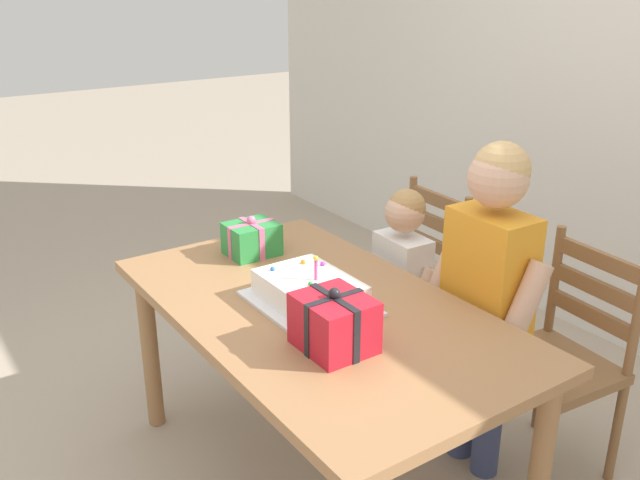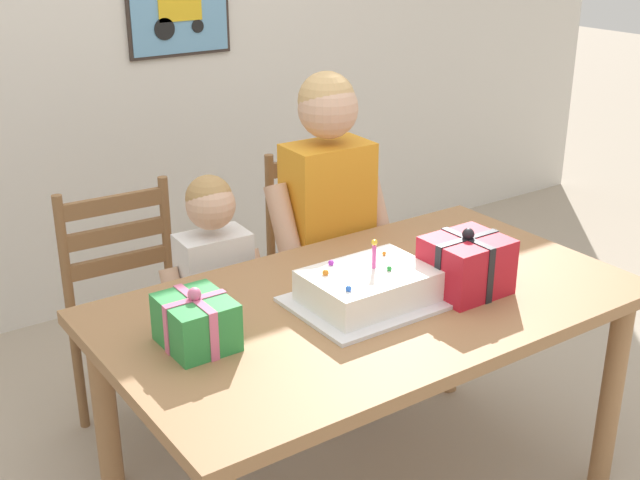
# 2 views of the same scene
# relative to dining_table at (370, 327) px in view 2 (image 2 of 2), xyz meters

# --- Properties ---
(back_wall) EXTENTS (6.40, 0.11, 2.60)m
(back_wall) POSITION_rel_dining_table_xyz_m (0.00, 1.92, 0.64)
(back_wall) COLOR silver
(back_wall) RESTS_ON ground
(dining_table) EXTENTS (1.57, 0.90, 0.75)m
(dining_table) POSITION_rel_dining_table_xyz_m (0.00, 0.00, 0.00)
(dining_table) COLOR #9E7047
(dining_table) RESTS_ON ground
(birthday_cake) EXTENTS (0.44, 0.34, 0.19)m
(birthday_cake) POSITION_rel_dining_table_xyz_m (-0.02, -0.02, 0.14)
(birthday_cake) COLOR silver
(birthday_cake) RESTS_ON dining_table
(gift_box_red_large) EXTENTS (0.17, 0.20, 0.17)m
(gift_box_red_large) POSITION_rel_dining_table_xyz_m (-0.55, 0.04, 0.16)
(gift_box_red_large) COLOR #2D8E42
(gift_box_red_large) RESTS_ON dining_table
(gift_box_beside_cake) EXTENTS (0.23, 0.20, 0.21)m
(gift_box_beside_cake) POSITION_rel_dining_table_xyz_m (0.26, -0.12, 0.18)
(gift_box_beside_cake) COLOR red
(gift_box_beside_cake) RESTS_ON dining_table
(chair_left) EXTENTS (0.44, 0.44, 0.92)m
(chair_left) POSITION_rel_dining_table_xyz_m (-0.42, 0.81, -0.19)
(chair_left) COLOR brown
(chair_left) RESTS_ON ground
(chair_right) EXTENTS (0.46, 0.46, 0.92)m
(chair_right) POSITION_rel_dining_table_xyz_m (0.42, 0.81, -0.19)
(chair_right) COLOR brown
(chair_right) RESTS_ON ground
(child_older) EXTENTS (0.48, 0.27, 1.31)m
(child_older) POSITION_rel_dining_table_xyz_m (0.25, 0.57, 0.14)
(child_older) COLOR #38426B
(child_older) RESTS_ON ground
(child_younger) EXTENTS (0.37, 0.22, 1.02)m
(child_younger) POSITION_rel_dining_table_xyz_m (-0.22, 0.57, -0.04)
(child_younger) COLOR #38426B
(child_younger) RESTS_ON ground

